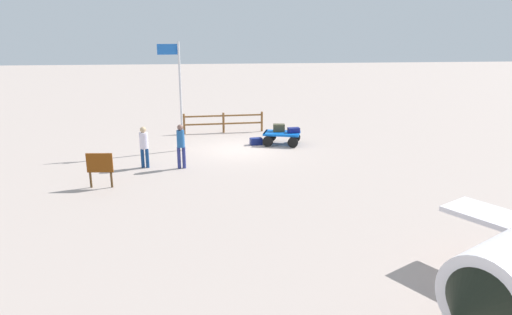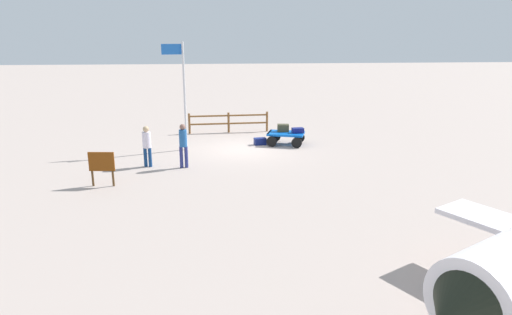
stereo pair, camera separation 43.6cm
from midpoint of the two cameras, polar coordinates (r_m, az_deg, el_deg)
The scene contains 10 objects.
ground_plane at distance 21.71m, azimuth -0.90°, elevation 1.10°, with size 120.00×120.00×0.00m, color #B2A096.
luggage_cart at distance 22.51m, azimuth 4.27°, elevation 2.73°, with size 2.03×1.74×0.61m.
suitcase_dark at distance 22.66m, azimuth 3.96°, elevation 3.71°, with size 0.61×0.46×0.36m.
suitcase_maroon at distance 22.42m, azimuth 5.80°, elevation 3.39°, with size 0.59×0.41×0.24m.
suitcase_tan at distance 22.48m, azimuth 1.07°, elevation 2.03°, with size 0.63×0.43×0.33m.
worker_lead at distance 18.63m, azimuth -8.43°, elevation 1.85°, with size 0.34×0.34×1.82m.
worker_trailing at distance 19.06m, azimuth -12.86°, elevation 1.78°, with size 0.42×0.42×1.71m.
flagpole at distance 21.24m, azimuth -8.65°, elevation 8.60°, with size 0.99×0.17×4.96m.
signboard at distance 17.10m, azimuth -18.05°, elevation -0.82°, with size 0.92×0.15×1.26m.
wooden_fence at distance 25.19m, azimuth -2.95°, elevation 4.59°, with size 4.41×0.32×1.11m.
Camera 2 is at (1.29, 21.00, 5.38)m, focal length 31.98 mm.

